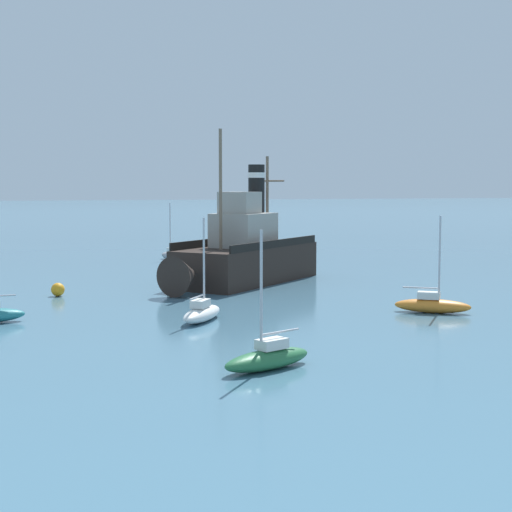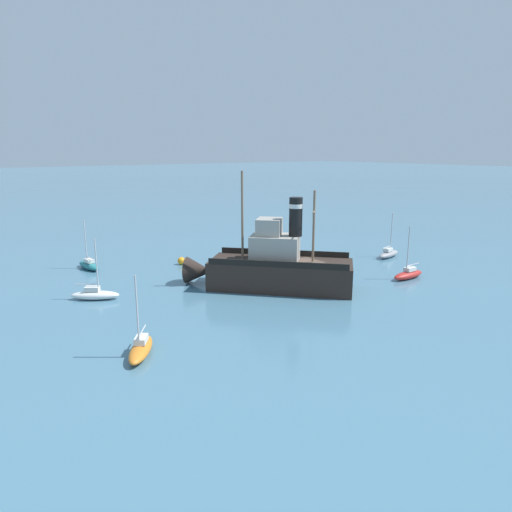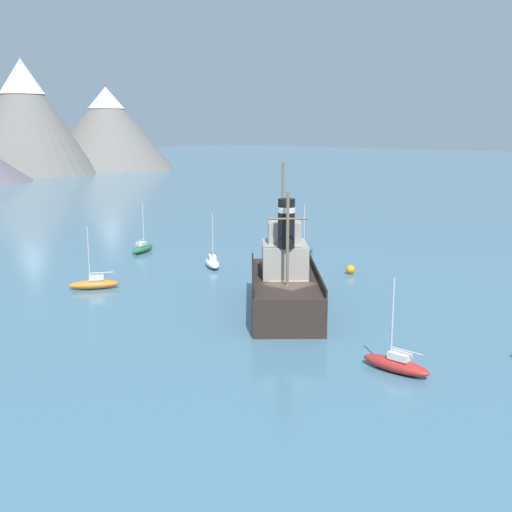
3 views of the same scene
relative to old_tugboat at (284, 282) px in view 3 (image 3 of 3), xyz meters
The scene contains 8 objects.
ground_plane 3.24m from the old_tugboat, 133.37° to the right, with size 600.00×600.00×0.00m, color #477289.
old_tugboat is the anchor object (origin of this frame).
sailboat_orange 15.53m from the old_tugboat, 112.09° to the left, with size 3.75×3.06×4.90m.
sailboat_green 24.28m from the old_tugboat, 75.98° to the left, with size 3.91×2.59×4.90m.
sailboat_white 14.67m from the old_tugboat, 66.30° to the left, with size 3.05×3.76×4.90m.
sailboat_teal 19.21m from the old_tugboat, 34.83° to the left, with size 3.90×1.55×4.90m.
sailboat_red 12.93m from the old_tugboat, 113.34° to the right, with size 1.11×3.80×4.90m.
mooring_buoy 12.32m from the old_tugboat, 12.64° to the left, with size 0.78×0.78×0.78m, color orange.
Camera 3 is at (-30.96, -25.62, 12.31)m, focal length 45.00 mm.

